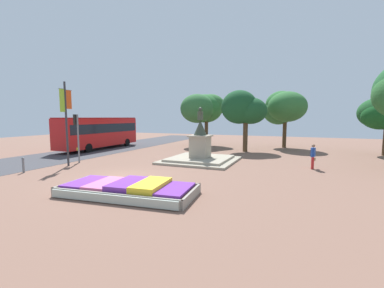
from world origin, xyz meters
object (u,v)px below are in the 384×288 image
city_bus (99,131)px  kerb_bollard_mid_a (23,165)px  traffic_light_mid_block (77,130)px  banner_pole (66,120)px  statue_monument (200,152)px  flower_planter (129,189)px  pedestrian_with_handbag (313,155)px

city_bus → kerb_bollard_mid_a: city_bus is taller
traffic_light_mid_block → banner_pole: bearing=-72.3°
traffic_light_mid_block → kerb_bollard_mid_a: size_ratio=3.74×
statue_monument → kerb_bollard_mid_a: bearing=-136.7°
statue_monument → city_bus: (-13.23, 3.36, 1.26)m
statue_monument → traffic_light_mid_block: bearing=-153.9°
traffic_light_mid_block → banner_pole: (0.41, -1.29, 0.76)m
flower_planter → traffic_light_mid_block: 10.49m
flower_planter → kerb_bollard_mid_a: size_ratio=6.41×
statue_monument → banner_pole: (-8.07, -5.45, 2.59)m
banner_pole → kerb_bollard_mid_a: banner_pole is taller
pedestrian_with_handbag → banner_pole: bearing=-161.1°
flower_planter → pedestrian_with_handbag: (7.87, 9.64, 0.69)m
flower_planter → statue_monument: statue_monument is taller
traffic_light_mid_block → statue_monument: bearing=26.1°
flower_planter → pedestrian_with_handbag: 12.46m
banner_pole → kerb_bollard_mid_a: 4.01m
banner_pole → kerb_bollard_mid_a: size_ratio=6.02×
traffic_light_mid_block → kerb_bollard_mid_a: bearing=-93.8°
city_bus → banner_pole: bearing=-59.6°
traffic_light_mid_block → pedestrian_with_handbag: traffic_light_mid_block is taller
statue_monument → traffic_light_mid_block: size_ratio=1.49×
kerb_bollard_mid_a → city_bus: bearing=111.1°
city_bus → statue_monument: bearing=-14.2°
city_bus → pedestrian_with_handbag: size_ratio=6.16×
flower_planter → statue_monument: (-0.22, 9.55, 0.45)m
kerb_bollard_mid_a → pedestrian_with_handbag: bearing=26.3°
flower_planter → banner_pole: banner_pole is taller
statue_monument → pedestrian_with_handbag: (8.09, 0.09, 0.24)m
statue_monument → traffic_light_mid_block: statue_monument is taller
pedestrian_with_handbag → kerb_bollard_mid_a: bearing=-153.7°
flower_planter → banner_pole: size_ratio=1.06×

